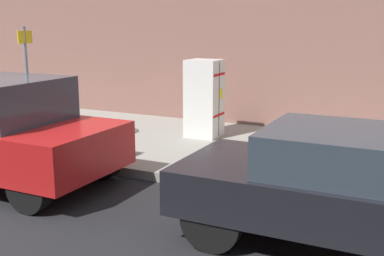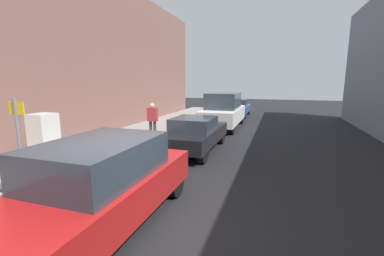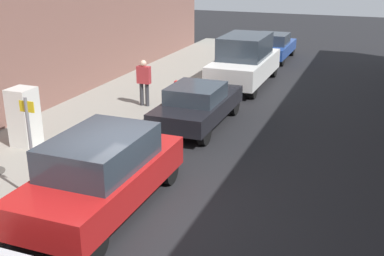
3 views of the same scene
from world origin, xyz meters
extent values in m
cube|color=gray|center=(-4.05, 0.00, 0.08)|extent=(4.37, 44.00, 0.16)
cube|color=silver|center=(-4.65, 2.06, 1.00)|extent=(0.66, 0.70, 1.68)
cube|color=black|center=(-4.65, 2.41, 1.00)|extent=(0.01, 0.01, 1.60)
cube|color=yellow|center=(-4.73, 2.42, 1.12)|extent=(0.16, 0.01, 0.22)
cube|color=red|center=(-4.65, 2.41, 1.54)|extent=(0.60, 0.01, 0.05)
cube|color=red|center=(-4.65, 2.41, 0.67)|extent=(0.60, 0.01, 0.05)
cylinder|color=#47443F|center=(-4.27, 0.19, 0.17)|extent=(0.70, 0.70, 0.02)
cylinder|color=slate|center=(-2.21, -0.62, 1.36)|extent=(0.07, 0.07, 2.38)
cube|color=yellow|center=(-2.21, -0.60, 2.35)|extent=(0.36, 0.02, 0.24)
cylinder|color=black|center=(-1.63, 1.54, 0.34)|extent=(0.22, 0.68, 0.68)
cylinder|color=black|center=(0.06, 1.54, 0.34)|extent=(0.22, 0.68, 0.68)
cube|color=black|center=(-0.78, 5.85, 0.64)|extent=(1.80, 4.35, 0.55)
cube|color=#2D3842|center=(-0.78, 5.63, 1.17)|extent=(1.58, 1.83, 0.50)
cylinder|color=black|center=(-1.55, 4.30, 0.37)|extent=(0.22, 0.74, 0.74)
cylinder|color=black|center=(-0.02, 4.30, 0.37)|extent=(0.22, 0.74, 0.74)
camera|label=1|loc=(4.77, 6.38, 2.60)|focal=45.00mm
camera|label=2|loc=(2.35, -4.05, 2.83)|focal=24.00mm
camera|label=3|loc=(4.45, -8.28, 5.30)|focal=45.00mm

